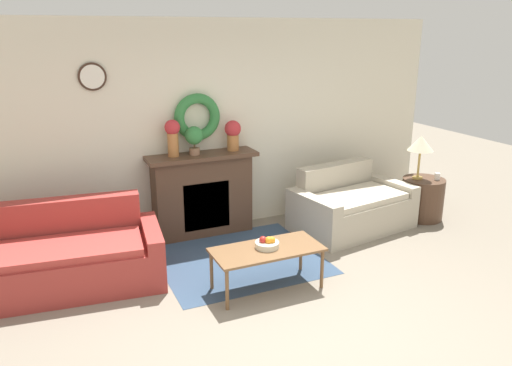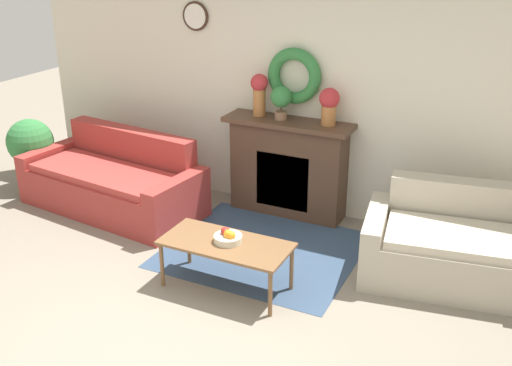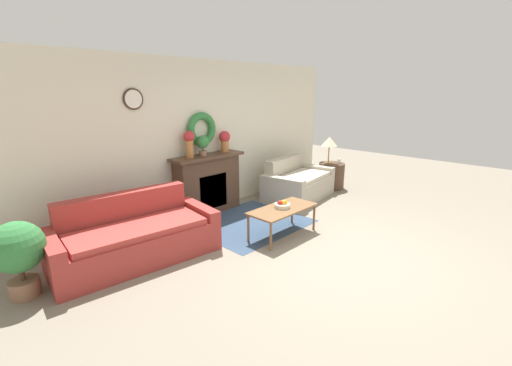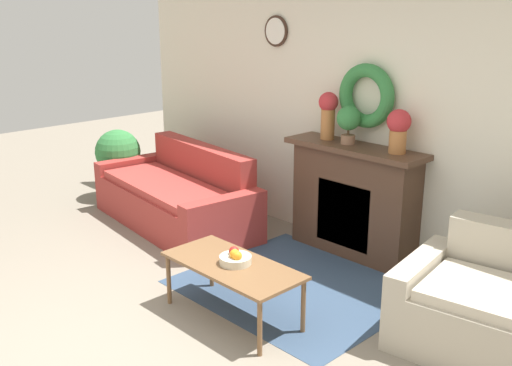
% 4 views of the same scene
% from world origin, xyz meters
% --- Properties ---
extents(ground_plane, '(16.00, 16.00, 0.00)m').
position_xyz_m(ground_plane, '(0.00, 0.00, 0.00)').
color(ground_plane, gray).
extents(floor_rug, '(1.82, 1.62, 0.01)m').
position_xyz_m(floor_rug, '(0.02, 1.67, 0.00)').
color(floor_rug, '#334760').
rests_on(floor_rug, ground_plane).
extents(wall_back, '(6.80, 0.19, 2.70)m').
position_xyz_m(wall_back, '(-0.01, 2.78, 1.36)').
color(wall_back, beige).
rests_on(wall_back, ground_plane).
extents(fireplace, '(1.39, 0.41, 1.07)m').
position_xyz_m(fireplace, '(-0.11, 2.58, 0.54)').
color(fireplace, '#4C3323').
rests_on(fireplace, ground_plane).
extents(couch_left, '(2.16, 1.15, 0.84)m').
position_xyz_m(couch_left, '(-1.91, 1.85, 0.30)').
color(couch_left, '#9E332D').
rests_on(couch_left, ground_plane).
extents(loveseat_right, '(1.66, 1.16, 0.82)m').
position_xyz_m(loveseat_right, '(1.75, 1.96, 0.30)').
color(loveseat_right, '#B2A893').
rests_on(loveseat_right, ground_plane).
extents(coffee_table, '(1.12, 0.52, 0.45)m').
position_xyz_m(coffee_table, '(0.02, 0.92, 0.40)').
color(coffee_table, brown).
rests_on(coffee_table, ground_plane).
extents(fruit_bowl, '(0.24, 0.24, 0.12)m').
position_xyz_m(fruit_bowl, '(0.03, 0.94, 0.49)').
color(fruit_bowl, beige).
rests_on(fruit_bowl, coffee_table).
extents(side_table_by_loveseat, '(0.58, 0.58, 0.58)m').
position_xyz_m(side_table_by_loveseat, '(2.87, 1.84, 0.29)').
color(side_table_by_loveseat, '#4C3323').
rests_on(side_table_by_loveseat, ground_plane).
extents(table_lamp, '(0.35, 0.35, 0.60)m').
position_xyz_m(table_lamp, '(2.80, 1.90, 1.06)').
color(table_lamp, '#B28E42').
rests_on(table_lamp, side_table_by_loveseat).
extents(mug, '(0.07, 0.07, 0.10)m').
position_xyz_m(mug, '(3.00, 1.74, 0.62)').
color(mug, silver).
rests_on(mug, side_table_by_loveseat).
extents(vase_on_mantel_left, '(0.19, 0.19, 0.45)m').
position_xyz_m(vase_on_mantel_left, '(-0.46, 2.59, 1.34)').
color(vase_on_mantel_left, '#AD6B38').
rests_on(vase_on_mantel_left, fireplace).
extents(vase_on_mantel_right, '(0.21, 0.21, 0.39)m').
position_xyz_m(vase_on_mantel_right, '(0.32, 2.59, 1.29)').
color(vase_on_mantel_right, '#AD6B38').
rests_on(vase_on_mantel_right, fireplace).
extents(potted_plant_on_mantel, '(0.23, 0.23, 0.35)m').
position_xyz_m(potted_plant_on_mantel, '(-0.20, 2.57, 1.29)').
color(potted_plant_on_mantel, '#8E664C').
rests_on(potted_plant_on_mantel, fireplace).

